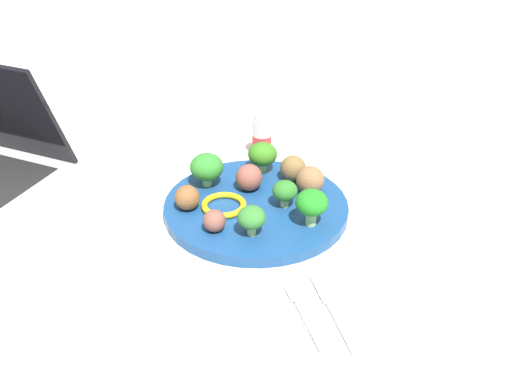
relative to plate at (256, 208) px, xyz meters
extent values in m
plane|color=silver|center=(0.00, 0.00, -0.01)|extent=(4.00, 4.00, 0.00)
cylinder|color=navy|center=(0.00, 0.00, 0.00)|extent=(0.28, 0.28, 0.02)
cylinder|color=#9AB969|center=(-0.02, -0.04, 0.01)|extent=(0.01, 0.01, 0.01)
ellipsoid|color=#2C6E27|center=(-0.02, -0.04, 0.04)|extent=(0.04, 0.04, 0.03)
cylinder|color=#93C273|center=(-0.07, -0.06, 0.02)|extent=(0.02, 0.02, 0.02)
ellipsoid|color=#207F1F|center=(-0.07, -0.06, 0.04)|extent=(0.05, 0.05, 0.04)
cylinder|color=#9FCA66|center=(0.09, -0.03, 0.02)|extent=(0.01, 0.01, 0.01)
ellipsoid|color=#34741D|center=(0.09, -0.03, 0.04)|extent=(0.05, 0.05, 0.04)
cylinder|color=#90D077|center=(0.07, 0.06, 0.01)|extent=(0.01, 0.01, 0.01)
ellipsoid|color=#2E7C2A|center=(0.07, 0.06, 0.04)|extent=(0.05, 0.05, 0.04)
cylinder|color=#A6C67A|center=(-0.08, 0.03, 0.01)|extent=(0.01, 0.01, 0.01)
ellipsoid|color=#32722E|center=(-0.08, 0.03, 0.04)|extent=(0.04, 0.04, 0.03)
sphere|color=brown|center=(0.04, 0.00, 0.03)|extent=(0.04, 0.04, 0.04)
sphere|color=brown|center=(0.06, -0.08, 0.03)|extent=(0.04, 0.04, 0.04)
sphere|color=brown|center=(-0.06, 0.07, 0.02)|extent=(0.03, 0.03, 0.03)
sphere|color=brown|center=(0.01, -0.09, 0.03)|extent=(0.04, 0.04, 0.04)
sphere|color=brown|center=(0.01, 0.10, 0.03)|extent=(0.04, 0.04, 0.04)
torus|color=yellow|center=(0.00, 0.05, 0.01)|extent=(0.10, 0.10, 0.01)
cube|color=white|center=(-0.25, -0.02, -0.01)|extent=(0.17, 0.12, 0.01)
cube|color=silver|center=(-0.26, 0.00, 0.00)|extent=(0.09, 0.01, 0.01)
cube|color=silver|center=(-0.20, 0.00, 0.00)|extent=(0.03, 0.02, 0.01)
cube|color=white|center=(-0.28, -0.04, 0.00)|extent=(0.09, 0.01, 0.01)
cube|color=silver|center=(-0.20, -0.04, 0.00)|extent=(0.06, 0.02, 0.01)
cylinder|color=white|center=(0.18, -0.06, 0.03)|extent=(0.03, 0.03, 0.07)
cylinder|color=red|center=(0.18, -0.06, 0.02)|extent=(0.03, 0.03, 0.02)
cylinder|color=silver|center=(0.18, -0.06, 0.07)|extent=(0.02, 0.02, 0.01)
camera|label=1|loc=(-0.79, 0.20, 0.51)|focal=44.26mm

